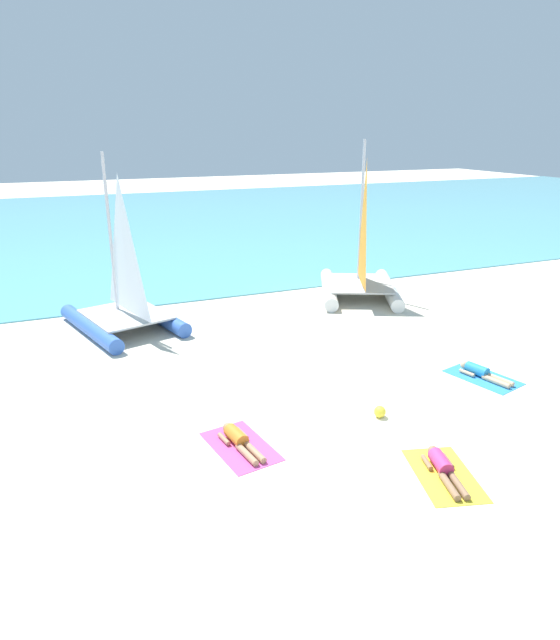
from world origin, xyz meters
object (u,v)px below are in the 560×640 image
Objects in this scene: sailboat_white at (360,275)px; beach_ball at (380,412)px; towel_left at (241,446)px; sailboat_blue at (124,305)px; sunbather_right at (481,372)px; towel_right at (483,377)px; sunbather_left at (239,440)px; sunbather_middle at (443,467)px; towel_middle at (444,475)px.

sailboat_white is 21.55× the size of beach_ball.
sailboat_blue is at bearing 98.22° from towel_left.
towel_right is at bearing -90.00° from sunbather_right.
beach_ball is (-3.78, -0.86, 0.01)m from sunbather_right.
sunbather_left is (-8.07, -8.76, -0.77)m from sailboat_white.
beach_ball is at bearing 104.14° from sunbather_middle.
sunbather_right is 5.51× the size of beach_ball.
towel_left is 6.74× the size of beach_ball.
sailboat_white is 3.92× the size of sunbather_middle.
sailboat_blue is at bearing 89.21° from sunbather_left.
sailboat_white is 10.03m from beach_ball.
sunbather_right is (3.86, 3.33, 0.13)m from towel_middle.
towel_right is at bearing -70.93° from sailboat_white.
sunbather_right is (-0.84, -8.01, -0.77)m from sailboat_white.
sailboat_white is at bearing 62.49° from beach_ball.
sunbather_middle reaches higher than towel_left.
sunbather_right is at bearing 56.09° from sunbather_middle.
sunbather_left is 1.01× the size of sunbather_middle.
sailboat_blue is 0.95× the size of sailboat_white.
sunbather_right is at bearing 40.78° from towel_middle.
sailboat_blue is 11.51m from towel_right.
sailboat_blue is at bearing 137.48° from towel_right.
sunbather_left is at bearing 178.19° from beach_ball.
beach_ball is (0.09, 2.47, 0.13)m from towel_middle.
towel_right is (7.24, 0.68, -0.13)m from sunbather_left.
towel_middle is (-4.70, -11.34, -0.90)m from sailboat_white.
towel_middle is at bearing -153.57° from sunbather_right.
beach_ball is (4.67, -8.55, -0.72)m from sailboat_blue.
sailboat_white reaches higher than sunbather_right.
towel_right is at bearing 55.40° from sunbather_middle.
sailboat_white is 8.09m from sunbather_right.
sailboat_white is at bearing 69.66° from sunbather_right.
towel_middle is at bearing -46.48° from sunbather_left.
sunbather_middle is (3.38, -2.52, 0.00)m from sunbather_left.
sunbather_left is 5.56× the size of beach_ball.
beach_ball reaches higher than towel_left.
sailboat_white is 8.16m from towel_right.
sunbather_left is 4.24m from towel_middle.
beach_ball is at bearing -10.81° from sunbather_left.
sailboat_blue is at bearing -153.17° from sailboat_white.
sunbather_left reaches higher than towel_right.
towel_left is at bearing 159.74° from sunbather_middle.
sunbather_middle is 5.49× the size of beach_ball.
sailboat_white is at bearing 38.34° from sunbather_left.
sunbather_left is at bearing 171.58° from sunbather_right.
sailboat_blue is 3.72× the size of sunbather_middle.
towel_left is 1.00× the size of towel_right.
towel_middle is at bearing -87.62° from sailboat_white.
sailboat_blue is 20.44× the size of beach_ball.
towel_right is at bearing 40.10° from towel_middle.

